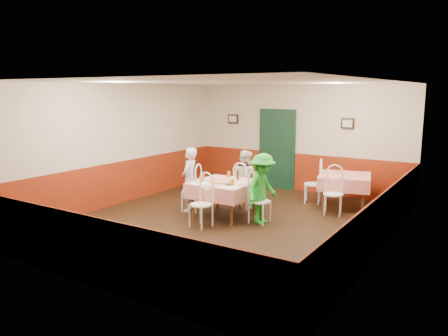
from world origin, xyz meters
The scene contains 39 objects.
floor centered at (0.00, 0.00, 0.00)m, with size 7.00×7.00×0.00m, color black.
ceiling centered at (0.00, 0.00, 2.80)m, with size 7.00×7.00×0.00m, color white.
back_wall centered at (0.00, 3.50, 1.40)m, with size 6.00×0.10×2.80m, color beige.
front_wall centered at (0.00, -3.50, 1.40)m, with size 6.00×0.10×2.80m, color beige.
left_wall centered at (-3.00, 0.00, 1.40)m, with size 0.10×7.00×2.80m, color beige.
right_wall centered at (3.00, 0.00, 1.40)m, with size 0.10×7.00×2.80m, color beige.
wainscot_back centered at (0.00, 3.48, 0.50)m, with size 6.00×0.03×1.00m, color maroon.
wainscot_front centered at (0.00, -3.48, 0.50)m, with size 6.00×0.03×1.00m, color maroon.
wainscot_left centered at (-2.98, 0.00, 0.50)m, with size 0.03×7.00×1.00m, color maroon.
wainscot_right centered at (2.98, 0.00, 0.50)m, with size 0.03×7.00×1.00m, color maroon.
door centered at (-0.60, 3.45, 1.05)m, with size 0.96×0.06×2.10m, color black.
picture_left centered at (-2.00, 3.45, 1.85)m, with size 0.32×0.03×0.26m, color black.
picture_right centered at (1.30, 3.45, 1.85)m, with size 0.32×0.03×0.26m, color black.
thermostat centered at (-1.90, 3.45, 1.50)m, with size 0.10×0.03×0.10m, color white.
main_table centered at (-0.30, 0.32, 0.38)m, with size 1.22×1.22×0.77m, color red.
second_table centered at (1.59, 2.46, 0.38)m, with size 1.12×1.12×0.77m, color red.
chair_left centered at (-1.15, 0.31, 0.45)m, with size 0.42×0.42×0.90m, color white, non-canonical shape.
chair_right centered at (0.55, 0.33, 0.45)m, with size 0.42×0.42×0.90m, color white, non-canonical shape.
chair_far centered at (-0.31, 1.17, 0.45)m, with size 0.42×0.42×0.90m, color white, non-canonical shape.
chair_near centered at (-0.29, -0.53, 0.45)m, with size 0.42×0.42×0.90m, color white, non-canonical shape.
chair_second_a centered at (0.84, 2.46, 0.45)m, with size 0.42×0.42×0.90m, color white, non-canonical shape.
chair_second_b centered at (1.59, 1.71, 0.45)m, with size 0.42×0.42×0.90m, color white, non-canonical shape.
pizza centered at (-0.32, 0.26, 0.78)m, with size 0.46×0.46×0.03m, color #B74723.
plate_left centered at (-0.74, 0.33, 0.77)m, with size 0.25×0.25×0.01m, color white.
plate_right centered at (0.10, 0.35, 0.77)m, with size 0.25×0.25×0.01m, color white.
plate_far centered at (-0.29, 0.75, 0.77)m, with size 0.25×0.25×0.01m, color white.
glass_a centered at (-0.68, 0.06, 0.83)m, with size 0.08×0.08×0.15m, color #BF7219.
glass_b centered at (0.05, 0.07, 0.83)m, with size 0.07×0.07×0.13m, color #BF7219.
glass_c centered at (-0.44, 0.73, 0.83)m, with size 0.08×0.08×0.14m, color #BF7219.
beer_bottle centered at (-0.20, 0.69, 0.86)m, with size 0.06×0.06×0.21m, color #381C0A.
shaker_a centered at (-0.73, -0.13, 0.81)m, with size 0.04×0.04×0.09m, color silver.
shaker_b centered at (-0.67, -0.14, 0.81)m, with size 0.04×0.04×0.09m, color silver.
shaker_c centered at (-0.74, -0.05, 0.81)m, with size 0.04×0.04×0.09m, color #B23319.
menu_left centered at (-0.65, -0.08, 0.76)m, with size 0.30×0.40×0.00m, color white.
menu_right centered at (0.08, -0.07, 0.76)m, with size 0.30×0.40×0.00m, color white.
wallet centered at (-0.02, 0.05, 0.77)m, with size 0.11×0.09×0.02m, color black.
diner_left centered at (-1.20, 0.31, 0.71)m, with size 0.52×0.34×1.42m, color gray.
diner_far centered at (-0.31, 1.22, 0.66)m, with size 0.64×0.50×1.32m, color gray.
diner_right centered at (0.60, 0.33, 0.71)m, with size 0.92×0.53×1.42m, color gray.
Camera 1 is at (4.54, -7.23, 2.63)m, focal length 35.00 mm.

